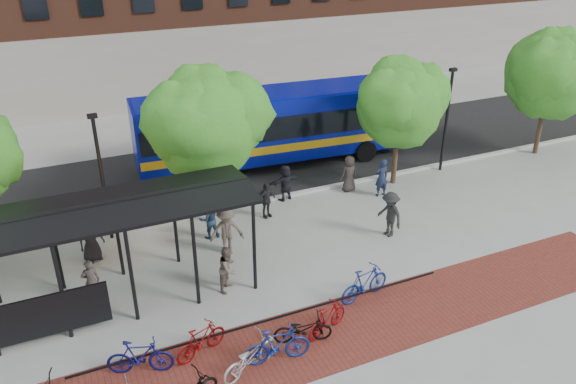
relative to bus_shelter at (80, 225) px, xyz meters
name	(u,v)px	position (x,y,z in m)	size (l,w,h in m)	color
ground	(310,243)	(8.13, 0.48, -3.00)	(160.00, 160.00, 0.00)	#9E9E99
asphalt_street	(241,167)	(8.13, 8.48, -2.99)	(160.00, 8.00, 0.01)	black
curb	(271,199)	(8.13, 4.48, -2.94)	(160.00, 0.25, 0.12)	#B7B7B2
brick_strip	(324,337)	(6.13, -4.52, -3.00)	(24.00, 3.00, 0.01)	maroon
bike_rack_rail	(273,330)	(4.83, -3.62, -3.00)	(12.00, 0.05, 0.95)	black
bus_shelter	(80,225)	(0.00, 0.00, 0.00)	(10.60, 3.07, 3.60)	black
tree_b	(206,118)	(5.23, 3.83, 1.46)	(5.15, 4.20, 6.47)	#382619
tree_c	(401,100)	(14.22, 3.83, 1.06)	(4.66, 3.80, 5.92)	#382619
tree_d	(553,70)	(23.23, 3.83, 1.47)	(5.39, 4.40, 6.55)	#382619
lamp_post_left	(102,175)	(1.13, 4.08, -0.25)	(0.35, 0.20, 5.12)	black
lamp_post_right	(447,117)	(17.13, 4.08, -0.25)	(0.35, 0.20, 5.12)	black
bus	(275,122)	(9.98, 8.37, -0.86)	(13.99, 4.10, 3.73)	#081396
bike_3	(140,357)	(0.81, -3.74, -2.44)	(0.52, 1.86, 1.11)	navy
bike_5	(201,341)	(2.55, -3.75, -2.48)	(0.49, 1.72, 1.03)	maroon
bike_6	(250,356)	(3.62, -4.93, -2.47)	(0.70, 2.01, 1.06)	#A2A2A4
bike_7	(277,345)	(4.45, -4.90, -2.41)	(0.55, 1.94, 1.17)	navy
bike_8	(303,329)	(5.47, -4.44, -2.54)	(0.61, 1.76, 0.92)	black
bike_9	(327,319)	(6.32, -4.37, -2.49)	(0.48, 1.69, 1.02)	maroon
bike_11	(365,283)	(8.24, -3.36, -2.40)	(0.56, 1.99, 1.19)	navy
pedestrian_0	(90,237)	(0.29, 2.73, -2.04)	(0.93, 0.61, 1.91)	black
pedestrian_1	(91,281)	(0.00, 0.14, -2.20)	(0.58, 0.38, 1.59)	#483D39
pedestrian_2	(209,219)	(4.70, 2.50, -2.19)	(0.79, 0.61, 1.62)	#21374F
pedestrian_3	(227,231)	(4.96, 1.08, -2.02)	(1.26, 0.72, 1.95)	brown
pedestrian_4	(266,200)	(7.37, 3.14, -2.21)	(0.92, 0.38, 1.57)	black
pedestrian_5	(285,183)	(8.75, 4.28, -2.17)	(1.54, 0.49, 1.66)	black
pedestrian_6	(349,174)	(11.78, 3.91, -2.14)	(0.84, 0.54, 1.71)	#362E2B
pedestrian_7	(382,178)	(12.85, 2.87, -2.10)	(0.65, 0.43, 1.79)	#1A233D
pedestrian_8	(228,268)	(4.30, -1.02, -2.18)	(0.80, 0.62, 1.64)	brown
pedestrian_9	(390,214)	(11.24, -0.24, -2.05)	(1.22, 0.70, 1.89)	black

